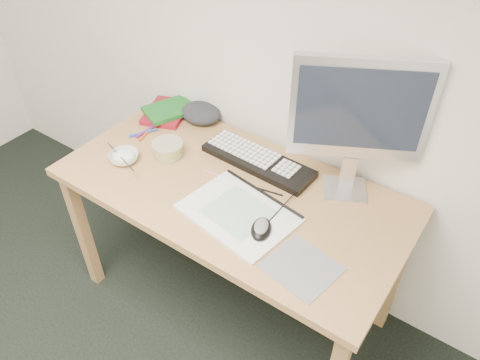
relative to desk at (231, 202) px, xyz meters
The scene contains 18 objects.
desk is the anchor object (origin of this frame).
mousepad 0.47m from the desk, 24.04° to the right, with size 0.22×0.20×0.00m, color slate.
sketchpad 0.18m from the desk, 43.49° to the right, with size 0.41×0.29×0.01m, color white.
keyboard 0.21m from the desk, 88.72° to the left, with size 0.49×0.16×0.03m, color black.
monitor 0.62m from the desk, 33.29° to the left, with size 0.44×0.26×0.56m.
mouse 0.29m from the desk, 30.51° to the right, with size 0.07×0.12×0.04m, color black.
rice_bowl 0.49m from the desk, 165.36° to the right, with size 0.12×0.12×0.04m, color white.
chopsticks 0.50m from the desk, 162.29° to the right, with size 0.02×0.02×0.24m, color silver.
fruit_tub 0.36m from the desk, behind, with size 0.13×0.13×0.07m, color #DAC64D.
book_red 0.63m from the desk, 155.87° to the left, with size 0.18×0.24×0.02m, color maroon.
book_green 0.61m from the desk, 155.07° to the left, with size 0.16×0.23×0.02m, color #196620.
cloth_lump 0.52m from the desk, 141.91° to the left, with size 0.17×0.14×0.07m, color #23252A.
pencil_pink 0.11m from the desk, 158.40° to the left, with size 0.01×0.01×0.17m, color pink.
pencil_tan 0.09m from the desk, 160.70° to the left, with size 0.01×0.01×0.17m, color tan.
pencil_black 0.15m from the desk, 28.05° to the left, with size 0.01×0.01×0.18m, color black.
marker_blue 0.55m from the desk, behind, with size 0.01×0.01×0.13m, color #1F4AAC.
marker_orange 0.54m from the desk, behind, with size 0.01×0.01×0.12m, color #CB4C17.
marker_purple 0.56m from the desk, behind, with size 0.01×0.01×0.14m, color #67227F.
Camera 1 is at (1.13, 0.32, 1.98)m, focal length 35.00 mm.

